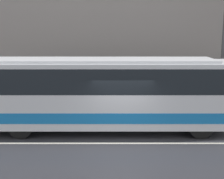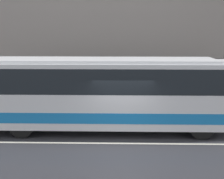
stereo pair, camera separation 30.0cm
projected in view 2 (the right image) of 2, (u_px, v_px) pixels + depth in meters
ground_plane at (122, 143)px, 12.53m from camera, size 60.00×60.00×0.00m
sidewalk at (122, 108)px, 17.78m from camera, size 60.00×2.72×0.15m
building_facade at (122, 11)px, 18.20m from camera, size 60.00×0.35×11.47m
lane_stripe at (122, 143)px, 12.53m from camera, size 54.00×0.14×0.01m
transit_bus at (103, 90)px, 13.88m from camera, size 11.57×2.57×3.25m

